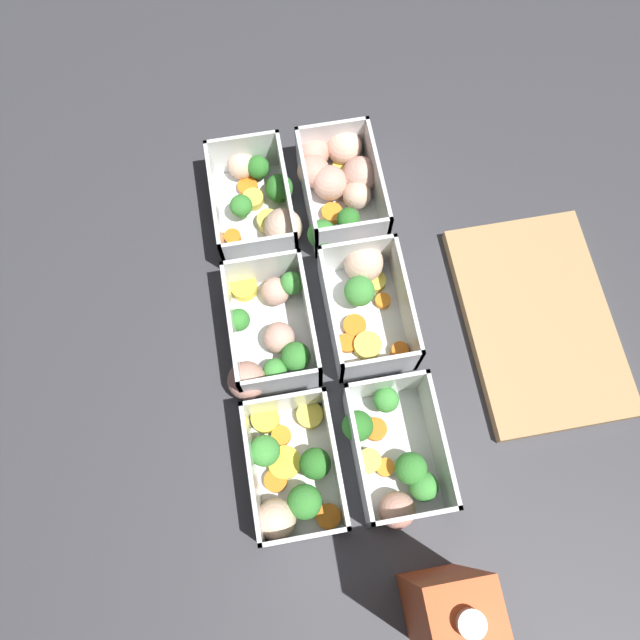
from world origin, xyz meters
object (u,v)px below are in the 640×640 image
Objects in this scene: container_near_right at (291,476)px; container_far_right at (395,457)px; container_far_center at (366,297)px; juice_carton at (448,610)px; container_near_left at (261,205)px; container_far_left at (338,181)px; container_near_center at (270,335)px.

container_far_right is at bearing 89.71° from container_near_right.
container_near_right is 1.00× the size of container_far_right.
juice_carton is (0.36, 0.00, 0.07)m from container_far_center.
container_near_right is at bearing -2.66° from container_near_left.
container_far_left is 0.89× the size of juice_carton.
container_near_center is (0.18, -0.02, 0.00)m from container_near_left.
juice_carton is (0.16, 0.13, 0.07)m from container_near_right.
container_far_left is at bearing -178.82° from container_far_center.
container_far_center is at bearing 1.18° from container_far_left.
container_far_center is 0.20m from container_far_right.
juice_carton is at bearing 12.67° from container_near_left.
container_near_center is 0.23m from container_far_left.
container_near_left is 0.37m from container_far_right.
container_near_right is 0.12m from container_far_right.
container_near_center and container_far_left have the same top height.
container_far_right is at bearing -0.39° from container_far_left.
container_far_left is (-0.02, 0.11, 0.00)m from container_near_left.
container_far_right is (0.17, 0.12, 0.00)m from container_near_center.
container_near_right is at bearing -90.29° from container_far_right.
container_near_center and container_near_right have the same top height.
container_near_left is 0.88× the size of juice_carton.
container_near_center is 0.17m from container_near_right.
container_far_left is 0.53m from juice_carton.
container_far_right is (0.20, -0.01, 0.00)m from container_far_center.
container_far_center is at bearing -179.30° from juice_carton.
container_near_left is 0.11m from container_far_left.
container_far_right is at bearing 16.45° from container_near_left.
container_near_right is at bearing -32.48° from container_far_center.
container_near_left and container_near_right have the same top height.
container_near_right is 0.94× the size of container_far_left.
juice_carton reaches higher than container_far_right.
container_near_right is 0.22m from juice_carton.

